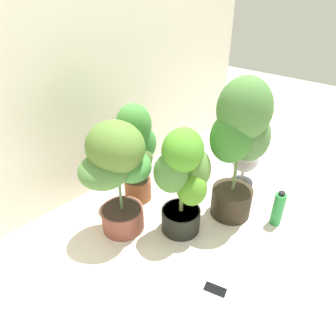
% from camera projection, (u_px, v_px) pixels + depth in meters
% --- Properties ---
extents(ground_plane, '(8.00, 8.00, 0.00)m').
position_uv_depth(ground_plane, '(193.00, 230.00, 1.92)').
color(ground_plane, silver).
rests_on(ground_plane, ground).
extents(mylar_back_wall, '(3.20, 0.01, 2.00)m').
position_uv_depth(mylar_back_wall, '(96.00, 50.00, 1.88)').
color(mylar_back_wall, silver).
rests_on(mylar_back_wall, ground).
extents(potted_plant_center, '(0.42, 0.35, 0.71)m').
position_uv_depth(potted_plant_center, '(184.00, 177.00, 1.71)').
color(potted_plant_center, black).
rests_on(potted_plant_center, ground).
extents(potted_plant_back_center, '(0.37, 0.31, 0.73)m').
position_uv_depth(potted_plant_back_center, '(135.00, 147.00, 1.97)').
color(potted_plant_back_center, '#9A5632').
rests_on(potted_plant_back_center, ground).
extents(potted_plant_back_left, '(0.50, 0.41, 0.75)m').
position_uv_depth(potted_plant_back_left, '(117.00, 168.00, 1.69)').
color(potted_plant_back_left, brown).
rests_on(potted_plant_back_left, ground).
extents(potted_plant_front_right, '(0.48, 0.44, 0.95)m').
position_uv_depth(potted_plant_front_right, '(240.00, 139.00, 1.76)').
color(potted_plant_front_right, '#30271A').
rests_on(potted_plant_front_right, ground).
extents(cell_phone, '(0.11, 0.16, 0.01)m').
position_uv_depth(cell_phone, '(215.00, 290.00, 1.54)').
color(cell_phone, white).
rests_on(cell_phone, ground).
extents(floor_fan, '(0.27, 0.27, 0.34)m').
position_uv_depth(floor_fan, '(245.00, 161.00, 2.24)').
color(floor_fan, '#222526').
rests_on(floor_fan, ground).
extents(nutrient_bottle, '(0.07, 0.07, 0.26)m').
position_uv_depth(nutrient_bottle, '(278.00, 209.00, 1.91)').
color(nutrient_bottle, green).
rests_on(nutrient_bottle, ground).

